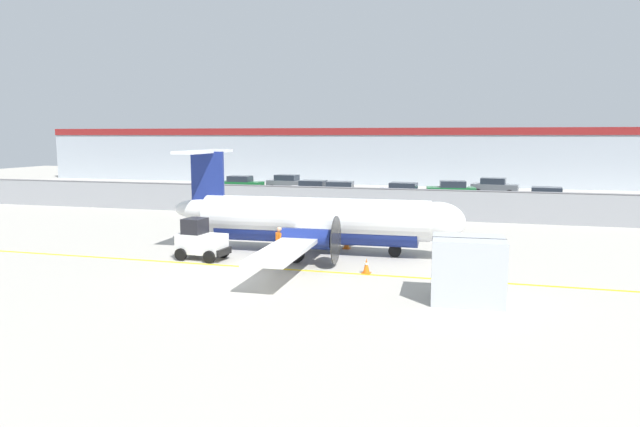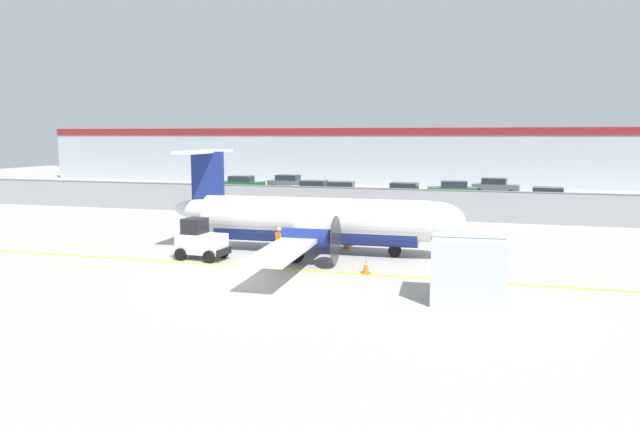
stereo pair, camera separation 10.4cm
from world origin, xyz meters
name	(u,v)px [view 1 (the left image)]	position (x,y,z in m)	size (l,w,h in m)	color
ground_plane	(270,268)	(0.00, 2.00, 0.00)	(140.00, 140.00, 0.01)	#ADA89E
perimeter_fence	(349,201)	(0.00, 18.00, 1.12)	(98.00, 0.10, 2.10)	gray
parking_lot_strip	(376,199)	(0.00, 29.50, 0.06)	(98.00, 17.00, 0.12)	#38383A
background_building	(403,156)	(0.00, 47.99, 3.26)	(91.00, 8.10, 6.50)	#A8B2BC
commuter_airplane	(320,220)	(1.26, 5.59, 1.60)	(14.40, 16.04, 4.92)	white
baggage_tug	(201,241)	(-3.67, 2.91, 0.86)	(2.43, 1.58, 1.88)	silver
ground_crew_worker	(279,244)	(0.20, 2.73, 0.95)	(0.46, 0.52, 1.70)	#191E4C
cargo_container	(468,270)	(8.23, -0.80, 1.10)	(2.49, 2.11, 2.20)	#B7BCC1
traffic_cone_near_left	(366,266)	(4.18, 2.15, 0.31)	(0.36, 0.36, 0.64)	orange
traffic_cone_near_right	(346,243)	(2.26, 7.02, 0.31)	(0.36, 0.36, 0.64)	orange
parked_car_0	(241,184)	(-13.87, 31.69, 0.89)	(4.22, 2.04, 1.58)	#19662D
parked_car_1	(288,183)	(-9.91, 34.38, 0.89)	(4.33, 2.28, 1.58)	slate
parked_car_2	(312,189)	(-5.55, 28.00, 0.89)	(4.32, 2.25, 1.58)	silver
parked_car_3	(341,191)	(-2.73, 27.43, 0.89)	(4.29, 2.18, 1.58)	black
parked_car_4	(402,192)	(2.47, 27.66, 0.89)	(4.32, 2.25, 1.58)	navy
parked_car_5	(451,190)	(6.41, 30.73, 0.89)	(4.37, 2.39, 1.58)	#19662D
parked_car_6	(494,187)	(10.19, 35.23, 0.89)	(4.39, 2.44, 1.58)	slate
parked_car_7	(548,198)	(13.87, 26.27, 0.89)	(4.35, 2.33, 1.58)	silver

